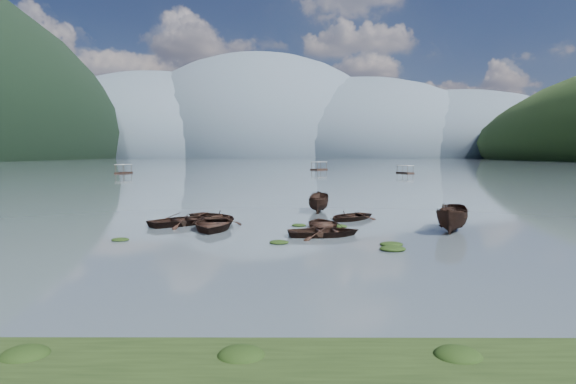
{
  "coord_description": "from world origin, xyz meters",
  "views": [
    {
      "loc": [
        0.12,
        -22.0,
        4.8
      ],
      "look_at": [
        0.0,
        12.0,
        2.0
      ],
      "focal_mm": 28.0,
      "sensor_mm": 36.0,
      "label": 1
    }
  ],
  "objects_px": {
    "rowboat_0": "(213,229)",
    "pontoon_left": "(124,173)",
    "rowboat_3": "(323,228)",
    "pontoon_centre": "(319,170)"
  },
  "relations": [
    {
      "from": "rowboat_0",
      "to": "pontoon_left",
      "type": "height_order",
      "value": "pontoon_left"
    },
    {
      "from": "rowboat_3",
      "to": "rowboat_0",
      "type": "bearing_deg",
      "value": 1.2
    },
    {
      "from": "pontoon_left",
      "to": "rowboat_0",
      "type": "bearing_deg",
      "value": -63.05
    },
    {
      "from": "rowboat_0",
      "to": "rowboat_3",
      "type": "xyz_separation_m",
      "value": [
        7.22,
        0.62,
        0.0
      ]
    },
    {
      "from": "pontoon_left",
      "to": "rowboat_3",
      "type": "bearing_deg",
      "value": -59.09
    },
    {
      "from": "rowboat_0",
      "to": "pontoon_centre",
      "type": "height_order",
      "value": "pontoon_centre"
    },
    {
      "from": "pontoon_centre",
      "to": "rowboat_0",
      "type": "bearing_deg",
      "value": -62.19
    },
    {
      "from": "rowboat_0",
      "to": "pontoon_left",
      "type": "xyz_separation_m",
      "value": [
        -38.68,
        88.96,
        0.0
      ]
    },
    {
      "from": "rowboat_3",
      "to": "pontoon_left",
      "type": "height_order",
      "value": "pontoon_left"
    },
    {
      "from": "rowboat_0",
      "to": "rowboat_3",
      "type": "bearing_deg",
      "value": 1.92
    }
  ]
}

